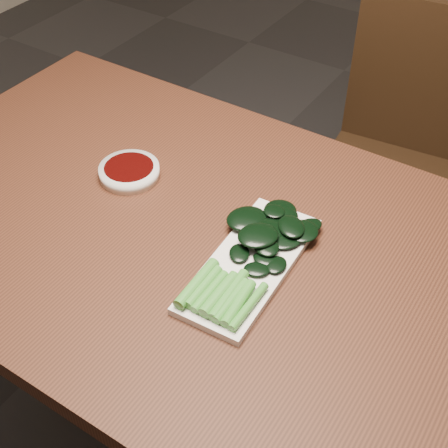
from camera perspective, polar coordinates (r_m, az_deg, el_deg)
ground at (r=1.74m, az=-0.85°, el=-19.30°), size 6.00×6.00×0.00m
table at (r=1.18m, az=-1.18°, el=-3.64°), size 1.40×0.80×0.75m
chair_far at (r=1.82m, az=16.28°, el=5.59°), size 0.49×0.49×0.89m
sauce_bowl at (r=1.27m, az=-8.65°, el=4.78°), size 0.12×0.12×0.02m
serving_plate at (r=1.07m, az=2.39°, el=-3.71°), size 0.15×0.32×0.01m
gai_lan at (r=1.08m, az=2.99°, el=-2.17°), size 0.18×0.33×0.03m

